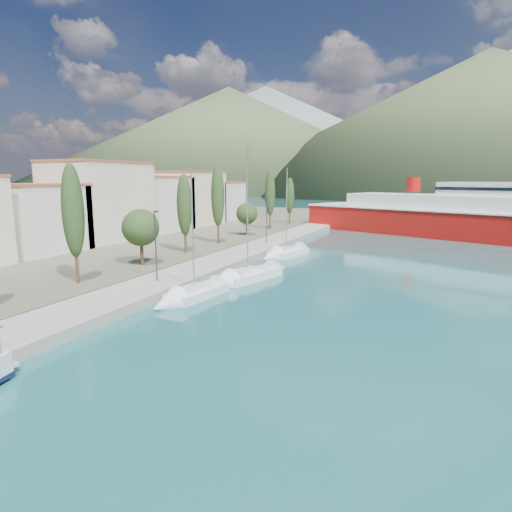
% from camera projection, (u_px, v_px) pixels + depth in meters
% --- Properties ---
extents(ground, '(1400.00, 1400.00, 0.00)m').
position_uv_depth(ground, '(396.00, 211.00, 129.96)').
color(ground, '#1D595A').
extents(quay, '(5.00, 88.00, 0.80)m').
position_uv_depth(quay, '(226.00, 260.00, 48.76)').
color(quay, gray).
rests_on(quay, ground).
extents(land_strip, '(70.00, 148.00, 0.70)m').
position_uv_depth(land_strip, '(56.00, 234.00, 72.83)').
color(land_strip, '#565644').
rests_on(land_strip, ground).
extents(town_buildings, '(9.20, 69.20, 11.30)m').
position_uv_depth(town_buildings, '(128.00, 205.00, 66.78)').
color(town_buildings, beige).
rests_on(town_buildings, land_strip).
extents(tree_row, '(3.80, 65.93, 10.73)m').
position_uv_depth(tree_row, '(201.00, 208.00, 54.48)').
color(tree_row, '#47301E').
rests_on(tree_row, land_strip).
extents(lamp_posts, '(0.15, 48.29, 6.06)m').
position_uv_depth(lamp_posts, '(161.00, 242.00, 37.21)').
color(lamp_posts, '#2D2D33').
rests_on(lamp_posts, quay).
extents(sailboat_near, '(3.40, 8.12, 11.31)m').
position_uv_depth(sailboat_near, '(182.00, 299.00, 33.32)').
color(sailboat_near, silver).
rests_on(sailboat_near, ground).
extents(sailboat_mid, '(5.04, 9.89, 13.77)m').
position_uv_depth(sailboat_mid, '(234.00, 280.00, 39.35)').
color(sailboat_mid, silver).
rests_on(sailboat_mid, ground).
extents(sailboat_far, '(4.59, 8.46, 11.86)m').
position_uv_depth(sailboat_far, '(279.00, 255.00, 52.28)').
color(sailboat_far, silver).
rests_on(sailboat_far, ground).
extents(ferry, '(52.67, 29.04, 10.36)m').
position_uv_depth(ferry, '(455.00, 218.00, 70.80)').
color(ferry, '#A30F0B').
rests_on(ferry, ground).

